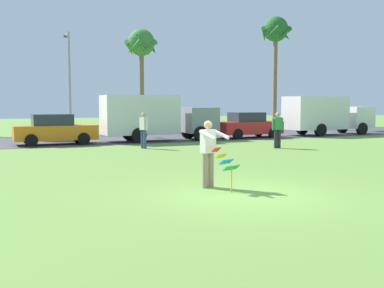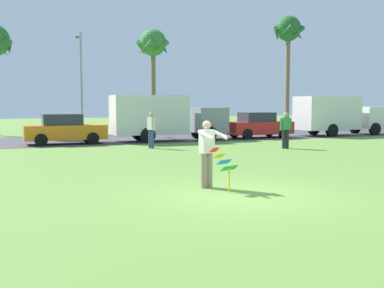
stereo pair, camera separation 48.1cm
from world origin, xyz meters
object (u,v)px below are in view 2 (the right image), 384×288
at_px(streetlight_pole, 81,77).
at_px(person_walker_far, 286,129).
at_px(parked_truck_white_box, 337,115).
at_px(parked_truck_grey_van, 163,116).
at_px(person_walker_near, 151,129).
at_px(palm_tree_far_left, 288,34).
at_px(palm_tree_centre_far, 153,47).
at_px(kite_held, 224,163).
at_px(parked_car_red, 258,126).
at_px(parked_car_orange, 65,130).
at_px(person_kite_flyer, 207,151).

bearing_deg(streetlight_pole, person_walker_far, -61.96).
bearing_deg(streetlight_pole, parked_truck_white_box, -25.57).
bearing_deg(person_walker_far, parked_truck_grey_van, 122.03).
bearing_deg(person_walker_near, parked_truck_white_box, 15.37).
bearing_deg(palm_tree_far_left, palm_tree_centre_far, 170.06).
distance_m(kite_held, person_walker_far, 11.56).
bearing_deg(parked_car_red, person_walker_near, -154.45).
xyz_separation_m(parked_truck_grey_van, parked_car_red, (6.29, -0.00, -0.64)).
bearing_deg(palm_tree_far_left, kite_held, -126.69).
bearing_deg(person_walker_near, kite_held, -98.15).
height_order(palm_tree_centre_far, streetlight_pole, palm_tree_centre_far).
bearing_deg(kite_held, streetlight_pole, 89.72).
bearing_deg(parked_car_orange, streetlight_pole, 74.59).
height_order(streetlight_pole, person_walker_far, streetlight_pole).
distance_m(parked_car_orange, palm_tree_far_left, 22.20).
xyz_separation_m(person_kite_flyer, parked_truck_white_box, (16.08, 14.54, 0.46)).
xyz_separation_m(parked_truck_grey_van, person_walker_near, (-1.93, -3.93, -0.48)).
distance_m(person_kite_flyer, parked_car_red, 17.64).
bearing_deg(parked_truck_grey_van, kite_held, -103.13).
distance_m(parked_truck_grey_van, parked_car_red, 6.32).
bearing_deg(palm_tree_centre_far, streetlight_pole, -157.08).
relative_size(parked_truck_grey_van, streetlight_pole, 0.96).
xyz_separation_m(parked_car_red, streetlight_pole, (-9.72, 7.56, 3.22)).
distance_m(person_kite_flyer, streetlight_pole, 22.31).
height_order(parked_car_red, palm_tree_far_left, palm_tree_far_left).
bearing_deg(person_walker_far, palm_tree_far_left, 56.10).
bearing_deg(parked_truck_grey_van, person_walker_far, -57.97).
distance_m(kite_held, palm_tree_centre_far, 26.70).
distance_m(parked_car_orange, streetlight_pole, 8.48).
distance_m(palm_tree_far_left, streetlight_pole, 17.73).
relative_size(parked_truck_grey_van, parked_car_red, 1.58).
bearing_deg(person_kite_flyer, person_walker_far, 46.27).
xyz_separation_m(kite_held, palm_tree_far_left, (17.39, 23.33, 7.25)).
distance_m(parked_car_orange, person_walker_near, 5.32).
distance_m(palm_tree_centre_far, streetlight_pole, 7.06).
relative_size(person_kite_flyer, streetlight_pole, 0.25).
height_order(person_kite_flyer, parked_car_orange, person_kite_flyer).
height_order(person_kite_flyer, parked_car_red, person_kite_flyer).
height_order(parked_car_red, streetlight_pole, streetlight_pole).
xyz_separation_m(parked_truck_grey_van, person_walker_far, (4.03, -6.45, -0.48)).
height_order(parked_car_red, person_walker_near, person_walker_near).
bearing_deg(person_walker_near, streetlight_pole, 97.43).
relative_size(person_kite_flyer, person_walker_near, 1.00).
xyz_separation_m(parked_car_orange, person_walker_far, (9.55, -6.45, 0.16)).
bearing_deg(parked_truck_white_box, streetlight_pole, 154.43).
relative_size(kite_held, person_walker_near, 0.62).
relative_size(parked_car_orange, parked_truck_white_box, 0.62).
height_order(parked_truck_grey_van, palm_tree_centre_far, palm_tree_centre_far).
distance_m(parked_car_red, palm_tree_centre_far, 12.24).
bearing_deg(kite_held, parked_car_orange, 97.40).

